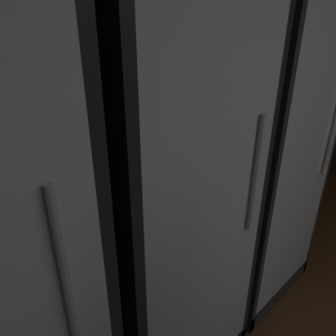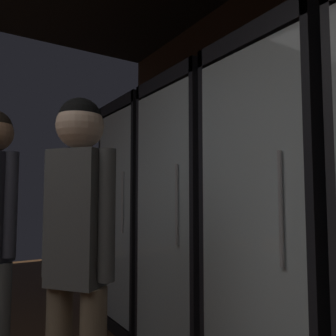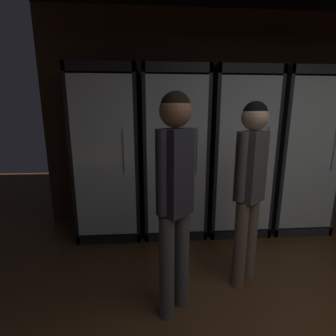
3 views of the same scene
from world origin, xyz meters
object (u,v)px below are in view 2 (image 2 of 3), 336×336
Objects in this scene: cooler_left at (205,220)px; shopper_near at (78,240)px; cooler_center at (298,229)px; cooler_far_left at (151,214)px.

shopper_near is (0.54, -1.13, -0.01)m from cooler_left.
cooler_left is 1.00× the size of cooler_center.
cooler_left is 0.80m from cooler_center.
cooler_left reaches higher than shopper_near.
cooler_far_left is 1.26× the size of shopper_near.
cooler_left is at bearing -0.02° from cooler_far_left.
cooler_far_left is at bearing 139.92° from shopper_near.
cooler_left is at bearing 179.99° from cooler_center.
cooler_left is at bearing 115.44° from shopper_near.
cooler_far_left and cooler_center have the same top height.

